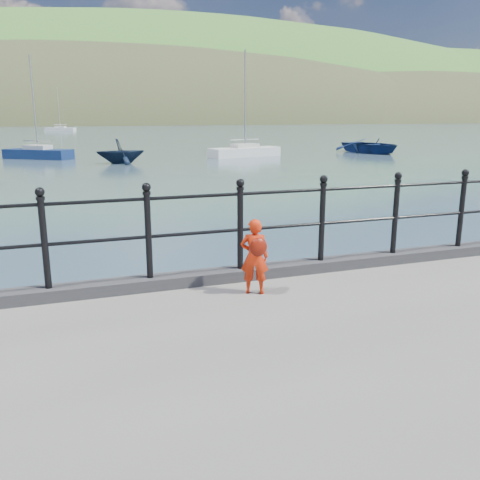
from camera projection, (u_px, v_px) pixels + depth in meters
name	position (u px, v px, depth m)	size (l,w,h in m)	color
ground	(196.00, 349.00, 6.99)	(600.00, 600.00, 0.00)	#2D4251
kerb	(197.00, 278.00, 6.59)	(60.00, 0.30, 0.15)	#28282B
railing	(195.00, 222.00, 6.41)	(18.11, 0.11, 1.20)	black
far_shore	(150.00, 170.00, 244.11)	(830.00, 200.00, 156.00)	#333A21
child	(255.00, 256.00, 6.14)	(0.40, 0.36, 0.93)	red
launch_blue	(371.00, 145.00, 42.97)	(4.35, 6.09, 1.26)	#11234E
launch_navy	(121.00, 151.00, 33.43)	(2.66, 3.08, 1.62)	black
sailboat_deep	(60.00, 129.00, 100.45)	(6.00, 3.86, 8.61)	silver
sailboat_port	(38.00, 154.00, 37.21)	(5.06, 4.31, 7.50)	navy
sailboat_near	(245.00, 152.00, 39.06)	(6.00, 3.06, 8.02)	white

